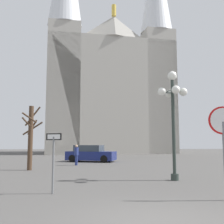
{
  "coord_description": "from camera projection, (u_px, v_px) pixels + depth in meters",
  "views": [
    {
      "loc": [
        -1.34,
        -5.92,
        1.78
      ],
      "look_at": [
        0.23,
        18.85,
        4.59
      ],
      "focal_mm": 42.27,
      "sensor_mm": 36.0,
      "label": 1
    }
  ],
  "objects": [
    {
      "name": "pedestrian_walking",
      "position": [
        76.0,
        153.0,
        20.18
      ],
      "size": [
        0.32,
        0.32,
        1.56
      ],
      "color": "navy",
      "rests_on": "ground"
    },
    {
      "name": "one_way_arrow_sign",
      "position": [
        53.0,
        155.0,
        9.22
      ],
      "size": [
        0.57,
        0.27,
        2.08
      ],
      "color": "slate",
      "rests_on": "ground"
    },
    {
      "name": "street_lamp",
      "position": [
        173.0,
        105.0,
        12.62
      ],
      "size": [
        1.45,
        1.45,
        5.19
      ],
      "color": "#2D3833",
      "rests_on": "ground"
    },
    {
      "name": "bare_tree",
      "position": [
        31.0,
        135.0,
        16.92
      ],
      "size": [
        1.31,
        1.29,
        4.13
      ],
      "color": "#473323",
      "rests_on": "ground"
    },
    {
      "name": "parked_car_near_navy",
      "position": [
        91.0,
        154.0,
        23.85
      ],
      "size": [
        4.68,
        3.1,
        1.49
      ],
      "color": "navy",
      "rests_on": "ground"
    },
    {
      "name": "stop_sign",
      "position": [
        223.0,
        133.0,
        8.25
      ],
      "size": [
        0.88,
        0.17,
        2.9
      ],
      "color": "slate",
      "rests_on": "ground"
    },
    {
      "name": "ground_plane",
      "position": [
        156.0,
        224.0,
        5.75
      ],
      "size": [
        120.0,
        120.0,
        0.0
      ],
      "primitive_type": "plane",
      "color": "#514F4C"
    },
    {
      "name": "cathedral",
      "position": [
        109.0,
        77.0,
        43.44
      ],
      "size": [
        20.96,
        14.29,
        39.05
      ],
      "color": "#ADA89E",
      "rests_on": "ground"
    }
  ]
}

